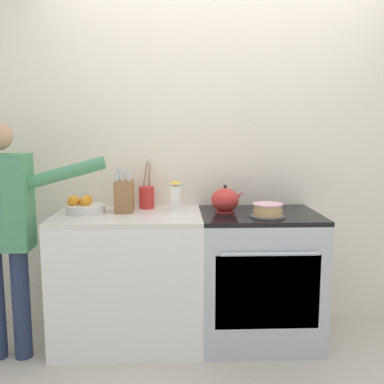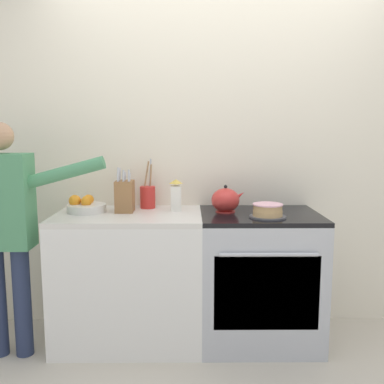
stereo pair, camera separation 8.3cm
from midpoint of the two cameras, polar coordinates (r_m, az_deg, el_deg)
The scene contains 11 objects.
ground_plane at distance 2.90m, azimuth 5.49°, elevation -21.70°, with size 16.00×16.00×0.00m, color beige.
wall_back at distance 3.17m, azimuth 4.60°, elevation 5.55°, with size 8.00×0.04×2.60m.
counter_cabinet at distance 3.01m, azimuth -7.52°, elevation -11.23°, with size 0.98×0.63×0.89m.
stove_range at distance 3.03m, azimuth 9.68°, elevation -11.14°, with size 0.80×0.66×0.89m.
layer_cake at distance 2.79m, azimuth 10.90°, elevation -2.50°, with size 0.24×0.24×0.09m.
tea_kettle at distance 2.93m, azimuth 5.34°, elevation -1.10°, with size 0.23×0.19×0.19m.
knife_block at distance 2.94m, azimuth -8.16°, elevation -0.51°, with size 0.12×0.16×0.31m.
utensil_crock at distance 3.07m, azimuth -5.15°, elevation -0.57°, with size 0.11×0.11×0.35m.
fruit_bowl at distance 3.00m, azimuth -13.24°, elevation -1.82°, with size 0.26×0.26×0.12m.
milk_carton at distance 2.96m, azimuth -1.34°, elevation -0.51°, with size 0.07×0.07×0.22m.
person_baker at distance 2.89m, azimuth -22.80°, elevation -3.59°, with size 0.89×0.20×1.50m.
Camera 2 is at (-0.23, -2.50, 1.45)m, focal length 40.00 mm.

